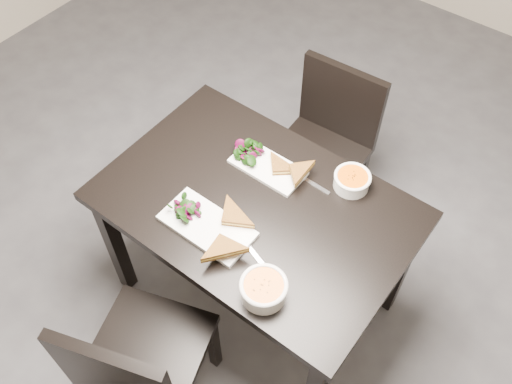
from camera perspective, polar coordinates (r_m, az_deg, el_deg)
ground at (r=2.91m, az=0.69°, el=-5.46°), size 5.00×5.00×0.00m
table at (r=2.22m, az=-0.00°, el=-2.65°), size 1.20×0.80×0.75m
chair_near at (r=2.16m, az=-12.13°, el=-16.89°), size 0.53×0.53×0.85m
chair_far at (r=2.73m, az=7.29°, el=5.43°), size 0.44×0.44×0.85m
plate_near at (r=2.07m, az=-5.07°, el=-3.51°), size 0.36×0.18×0.02m
sandwich_near at (r=2.02m, az=-3.47°, el=-3.57°), size 0.22×0.20×0.06m
salad_near at (r=2.09m, az=-7.22°, el=-1.60°), size 0.11×0.10×0.05m
soup_bowl_near at (r=1.89m, az=0.80°, el=-9.94°), size 0.17×0.17×0.07m
cutlery_near at (r=1.99m, az=0.33°, el=-7.05°), size 0.18×0.07×0.00m
plate_far at (r=2.24m, az=1.23°, el=2.58°), size 0.30×0.15×0.02m
sandwich_far at (r=2.18m, az=2.38°, el=2.09°), size 0.19×0.18×0.05m
salad_far at (r=2.26m, az=-0.81°, el=4.23°), size 0.09×0.09×0.04m
soup_bowl_far at (r=2.19m, az=9.89°, el=1.23°), size 0.15×0.15×0.07m
cutlery_far at (r=2.21m, az=5.67°, el=0.99°), size 0.18×0.02×0.00m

